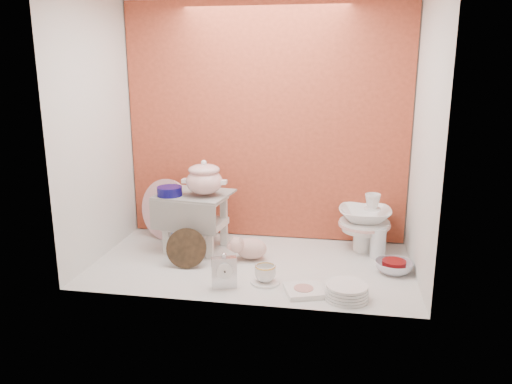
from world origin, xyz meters
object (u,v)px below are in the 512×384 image
at_px(soup_tureen, 204,178).
at_px(plush_pig, 251,248).
at_px(floral_platter, 166,210).
at_px(dinner_plate_stack, 347,291).
at_px(crystal_bowl, 394,267).
at_px(step_stool, 196,221).
at_px(mantel_clock, 224,271).
at_px(gold_rim_teacup, 265,273).
at_px(porcelain_tower, 364,222).
at_px(blue_white_vase, 184,221).

relative_size(soup_tureen, plush_pig, 1.09).
xyz_separation_m(floral_platter, dinner_plate_stack, (1.15, -0.68, -0.16)).
bearing_deg(dinner_plate_stack, floral_platter, 149.53).
height_order(floral_platter, crystal_bowl, floral_platter).
distance_m(step_stool, mantel_clock, 0.60).
xyz_separation_m(step_stool, gold_rim_teacup, (0.50, -0.42, -0.12)).
distance_m(step_stool, dinner_plate_stack, 1.07).
bearing_deg(porcelain_tower, crystal_bowl, -64.84).
distance_m(soup_tureen, blue_white_vase, 0.45).
xyz_separation_m(gold_rim_teacup, dinner_plate_stack, (0.42, -0.11, -0.02)).
height_order(blue_white_vase, crystal_bowl, blue_white_vase).
bearing_deg(soup_tureen, gold_rim_teacup, -41.71).
bearing_deg(gold_rim_teacup, blue_white_vase, 136.49).
relative_size(soup_tureen, gold_rim_teacup, 2.27).
bearing_deg(soup_tureen, porcelain_tower, 12.02).
relative_size(mantel_clock, plush_pig, 0.79).
height_order(plush_pig, dinner_plate_stack, plush_pig).
relative_size(soup_tureen, mantel_clock, 1.38).
bearing_deg(floral_platter, soup_tureen, -31.54).
height_order(mantel_clock, dinner_plate_stack, mantel_clock).
relative_size(floral_platter, porcelain_tower, 1.10).
bearing_deg(plush_pig, blue_white_vase, 143.87).
relative_size(gold_rim_teacup, porcelain_tower, 0.31).
bearing_deg(mantel_clock, soup_tureen, 96.09).
distance_m(blue_white_vase, gold_rim_teacup, 0.86).
distance_m(blue_white_vase, crystal_bowl, 1.35).
bearing_deg(soup_tureen, plush_pig, -13.00).
height_order(soup_tureen, dinner_plate_stack, soup_tureen).
relative_size(gold_rim_teacup, dinner_plate_stack, 0.51).
bearing_deg(porcelain_tower, step_stool, -171.29).
xyz_separation_m(plush_pig, gold_rim_teacup, (0.13, -0.31, -0.01)).
relative_size(mantel_clock, dinner_plate_stack, 0.84).
xyz_separation_m(step_stool, mantel_clock, (0.30, -0.51, -0.09)).
bearing_deg(plush_pig, crystal_bowl, -10.20).
height_order(crystal_bowl, porcelain_tower, porcelain_tower).
distance_m(dinner_plate_stack, porcelain_tower, 0.71).
xyz_separation_m(soup_tureen, porcelain_tower, (0.94, 0.20, -0.28)).
relative_size(soup_tureen, porcelain_tower, 0.71).
relative_size(blue_white_vase, mantel_clock, 1.31).
relative_size(step_stool, dinner_plate_stack, 1.89).
height_order(blue_white_vase, plush_pig, blue_white_vase).
relative_size(soup_tureen, floral_platter, 0.64).
distance_m(soup_tureen, crystal_bowl, 1.18).
bearing_deg(blue_white_vase, plush_pig, -29.95).
xyz_separation_m(soup_tureen, blue_white_vase, (-0.20, 0.22, -0.34)).
xyz_separation_m(step_stool, porcelain_tower, (1.02, 0.16, 0.00)).
height_order(gold_rim_teacup, dinner_plate_stack, gold_rim_teacup).
height_order(blue_white_vase, gold_rim_teacup, blue_white_vase).
bearing_deg(gold_rim_teacup, porcelain_tower, 47.87).
bearing_deg(floral_platter, dinner_plate_stack, -30.47).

